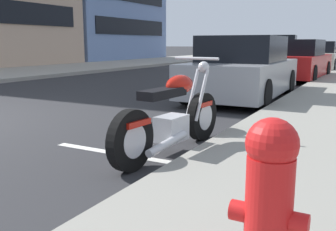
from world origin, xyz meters
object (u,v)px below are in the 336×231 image
at_px(parked_car_second_in_row, 295,61).
at_px(crossing_truck, 270,47).
at_px(parked_car_across_street, 326,54).
at_px(fire_hydrant, 269,200).
at_px(parked_motorcycle, 173,118).
at_px(parked_car_at_intersection, 243,70).
at_px(parked_car_mid_block, 317,57).

relative_size(parked_car_second_in_row, crossing_truck, 0.78).
distance_m(parked_car_across_street, fire_hydrant, 23.58).
distance_m(parked_motorcycle, fire_hydrant, 2.76).
bearing_deg(fire_hydrant, parked_car_second_in_row, 9.55).
bearing_deg(parked_car_across_street, parked_car_at_intersection, 176.04).
xyz_separation_m(parked_car_at_intersection, parked_car_across_street, (16.54, -0.08, -0.02)).
height_order(parked_motorcycle, crossing_truck, crossing_truck).
distance_m(parked_motorcycle, parked_car_mid_block, 15.81).
height_order(parked_car_at_intersection, parked_car_mid_block, parked_car_at_intersection).
xyz_separation_m(parked_car_across_street, crossing_truck, (6.08, 4.88, 0.35)).
relative_size(parked_motorcycle, crossing_truck, 0.39).
bearing_deg(parked_car_mid_block, parked_car_across_street, -0.48).
relative_size(parked_motorcycle, fire_hydrant, 2.61).
xyz_separation_m(parked_motorcycle, parked_car_at_intersection, (4.74, 0.64, 0.24)).
bearing_deg(parked_car_second_in_row, parked_car_at_intersection, -179.89).
height_order(parked_car_mid_block, crossing_truck, crossing_truck).
distance_m(parked_car_second_in_row, parked_car_mid_block, 5.60).
xyz_separation_m(parked_car_mid_block, parked_car_across_street, (5.48, 0.13, -0.00)).
relative_size(parked_car_across_street, fire_hydrant, 5.49).
xyz_separation_m(parked_car_mid_block, crossing_truck, (11.56, 5.01, 0.35)).
xyz_separation_m(parked_motorcycle, parked_car_across_street, (21.28, 0.55, 0.22)).
distance_m(parked_car_mid_block, parked_car_across_street, 5.48).
bearing_deg(parked_motorcycle, crossing_truck, 16.19).
height_order(parked_car_second_in_row, parked_car_mid_block, parked_car_second_in_row).
bearing_deg(parked_car_across_street, fire_hydrant, -178.30).
bearing_deg(parked_car_at_intersection, parked_car_across_street, -1.47).
relative_size(parked_motorcycle, parked_car_mid_block, 0.49).
xyz_separation_m(parked_motorcycle, fire_hydrant, (-2.20, -1.66, 0.15)).
bearing_deg(crossing_truck, parked_car_at_intersection, 96.79).
distance_m(parked_car_mid_block, crossing_truck, 12.60).
bearing_deg(crossing_truck, parked_car_across_street, 123.58).
bearing_deg(parked_car_mid_block, parked_car_at_intersection, 177.12).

